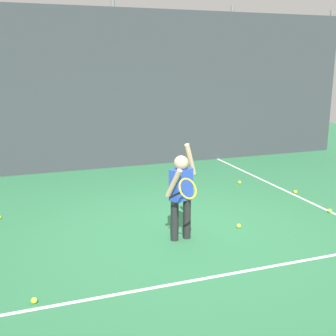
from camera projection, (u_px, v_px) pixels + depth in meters
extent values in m
plane|color=#2D7247|center=(183.00, 230.00, 6.43)|extent=(20.00, 20.00, 0.00)
cube|color=white|center=(229.00, 274.00, 5.09)|extent=(9.00, 0.05, 0.00)
cube|color=white|center=(291.00, 193.00, 8.20)|extent=(0.05, 9.00, 0.00)
cube|color=#383D42|center=(116.00, 90.00, 9.83)|extent=(12.06, 0.08, 3.59)
cylinder|color=slate|center=(115.00, 87.00, 9.87)|extent=(0.09, 0.09, 3.74)
cylinder|color=slate|center=(230.00, 84.00, 10.83)|extent=(0.09, 0.09, 3.74)
cylinder|color=slate|center=(326.00, 83.00, 11.79)|extent=(0.09, 0.09, 3.74)
cylinder|color=#232326|center=(175.00, 221.00, 5.99)|extent=(0.11, 0.11, 0.58)
cylinder|color=#232326|center=(187.00, 219.00, 6.07)|extent=(0.11, 0.11, 0.58)
cube|color=blue|center=(181.00, 184.00, 5.91)|extent=(0.34, 0.27, 0.44)
sphere|color=tan|center=(181.00, 163.00, 5.83)|extent=(0.20, 0.20, 0.20)
cylinder|color=tan|center=(190.00, 159.00, 5.97)|extent=(0.22, 0.14, 0.46)
cylinder|color=tan|center=(174.00, 183.00, 5.72)|extent=(0.17, 0.29, 0.43)
cylinder|color=black|center=(176.00, 195.00, 5.61)|extent=(0.12, 0.23, 0.15)
torus|color=yellow|center=(188.00, 189.00, 5.42)|extent=(0.32, 0.26, 0.26)
sphere|color=#CCE033|center=(239.00, 226.00, 6.49)|extent=(0.07, 0.07, 0.07)
sphere|color=#CCE033|center=(295.00, 192.00, 8.17)|extent=(0.07, 0.07, 0.07)
sphere|color=#CCE033|center=(240.00, 182.00, 8.82)|extent=(0.07, 0.07, 0.07)
sphere|color=#CCE033|center=(330.00, 211.00, 7.15)|extent=(0.07, 0.07, 0.07)
sphere|color=#CCE033|center=(34.00, 300.00, 4.47)|extent=(0.07, 0.07, 0.07)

